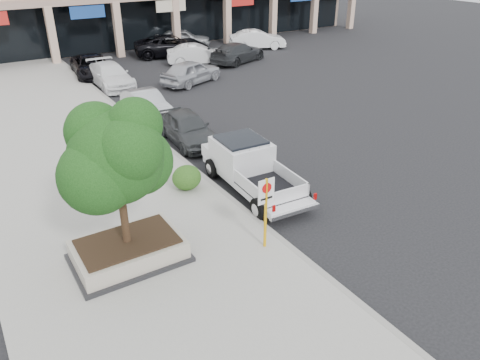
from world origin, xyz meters
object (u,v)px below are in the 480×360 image
(curb_car_a, at_px, (187,128))
(lot_car_f, at_px, (257,39))
(curb_car_d, at_px, (91,66))
(lot_car_c, at_px, (238,53))
(curb_car_c, at_px, (111,75))
(lot_car_a, at_px, (191,72))
(planter, at_px, (129,250))
(planter_tree, at_px, (119,155))
(lot_car_e, at_px, (182,38))
(lot_car_b, at_px, (197,54))
(curb_car_b, at_px, (147,104))
(no_parking_sign, at_px, (266,204))
(pickup_truck, at_px, (254,169))
(lot_car_d, at_px, (172,46))

(curb_car_a, xyz_separation_m, lot_car_f, (14.40, 15.58, 0.05))
(curb_car_d, relative_size, lot_car_c, 0.99)
(curb_car_c, distance_m, lot_car_a, 5.11)
(planter, xyz_separation_m, lot_car_a, (10.21, 16.23, 0.30))
(planter_tree, relative_size, curb_car_c, 0.81)
(planter_tree, relative_size, lot_car_f, 0.84)
(curb_car_d, bearing_deg, lot_car_e, 35.17)
(lot_car_b, distance_m, lot_car_c, 3.11)
(curb_car_d, bearing_deg, curb_car_b, -83.09)
(planter_tree, relative_size, curb_car_d, 0.79)
(curb_car_c, xyz_separation_m, curb_car_d, (-0.30, 3.20, -0.01))
(curb_car_a, distance_m, lot_car_e, 21.27)
(curb_car_b, relative_size, lot_car_e, 0.87)
(no_parking_sign, bearing_deg, curb_car_a, 78.45)
(planter, bearing_deg, lot_car_e, 61.21)
(curb_car_d, bearing_deg, lot_car_a, -40.18)
(lot_car_b, bearing_deg, lot_car_c, -90.16)
(curb_car_b, relative_size, curb_car_c, 0.84)
(curb_car_c, bearing_deg, planter_tree, -106.02)
(pickup_truck, height_order, lot_car_c, pickup_truck)
(lot_car_a, distance_m, lot_car_e, 11.30)
(curb_car_a, relative_size, lot_car_a, 0.95)
(planter, height_order, lot_car_c, lot_car_c)
(lot_car_d, distance_m, lot_car_f, 7.52)
(pickup_truck, distance_m, lot_car_e, 26.39)
(curb_car_a, bearing_deg, pickup_truck, -86.55)
(planter, bearing_deg, lot_car_a, 57.82)
(lot_car_a, height_order, lot_car_c, lot_car_a)
(lot_car_d, height_order, lot_car_e, lot_car_d)
(pickup_truck, distance_m, lot_car_c, 20.57)
(lot_car_a, bearing_deg, curb_car_c, 43.84)
(lot_car_a, distance_m, lot_car_f, 11.85)
(curb_car_b, bearing_deg, lot_car_d, 58.11)
(curb_car_c, distance_m, lot_car_f, 15.14)
(curb_car_a, relative_size, curb_car_b, 1.03)
(lot_car_d, bearing_deg, curb_car_c, 145.94)
(curb_car_b, height_order, curb_car_c, curb_car_c)
(planter, bearing_deg, curb_car_b, 65.61)
(planter, bearing_deg, curb_car_c, 73.15)
(no_parking_sign, height_order, lot_car_e, no_parking_sign)
(planter, distance_m, lot_car_b, 24.50)
(pickup_truck, distance_m, lot_car_f, 25.56)
(curb_car_c, height_order, lot_car_d, lot_car_d)
(lot_car_f, bearing_deg, curb_car_b, 150.92)
(curb_car_a, distance_m, lot_car_d, 18.31)
(curb_car_c, bearing_deg, lot_car_a, -23.42)
(curb_car_b, xyz_separation_m, curb_car_c, (0.24, 6.60, 0.04))
(lot_car_d, bearing_deg, lot_car_c, -128.98)
(pickup_truck, distance_m, curb_car_d, 19.67)
(lot_car_c, relative_size, lot_car_f, 1.08)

